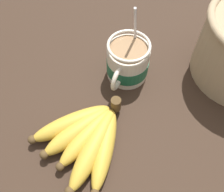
{
  "coord_description": "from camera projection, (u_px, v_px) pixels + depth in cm",
  "views": [
    {
      "loc": [
        27.03,
        9.92,
        47.21
      ],
      "look_at": [
        3.95,
        -1.12,
        7.31
      ],
      "focal_mm": 40.0,
      "sensor_mm": 36.0,
      "label": 1
    }
  ],
  "objects": [
    {
      "name": "coffee_mug",
      "position": [
        127.0,
        62.0,
        0.52
      ],
      "size": [
        12.63,
        8.86,
        16.46
      ],
      "color": "beige",
      "rests_on": "table"
    },
    {
      "name": "banana_bunch",
      "position": [
        86.0,
        137.0,
        0.45
      ],
      "size": [
        19.39,
        17.4,
        4.19
      ],
      "color": "#4C381E",
      "rests_on": "table"
    },
    {
      "name": "table",
      "position": [
        125.0,
        98.0,
        0.54
      ],
      "size": [
        131.85,
        131.85,
        3.32
      ],
      "color": "#332319",
      "rests_on": "ground"
    }
  ]
}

